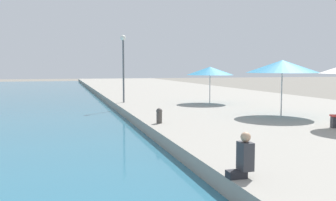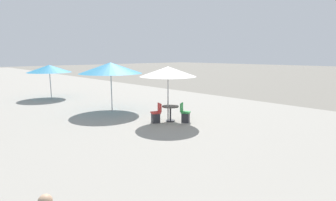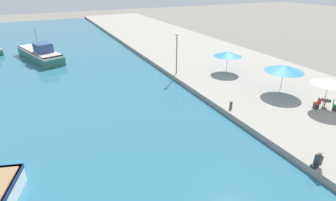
{
  "view_description": "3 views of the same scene",
  "coord_description": "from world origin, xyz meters",
  "views": [
    {
      "loc": [
        -3.38,
        0.09,
        2.88
      ],
      "look_at": [
        1.5,
        17.27,
        1.3
      ],
      "focal_mm": 40.0,
      "sensor_mm": 36.0,
      "label": 1
    },
    {
      "loc": [
        -0.78,
        3.23,
        3.63
      ],
      "look_at": [
        7.65,
        12.18,
        1.5
      ],
      "focal_mm": 28.0,
      "sensor_mm": 36.0,
      "label": 2
    },
    {
      "loc": [
        -12.68,
        0.09,
        10.39
      ],
      "look_at": [
        -4.0,
        18.0,
        1.1
      ],
      "focal_mm": 28.0,
      "sensor_mm": 36.0,
      "label": 3
    }
  ],
  "objects": [
    {
      "name": "quay_promenade",
      "position": [
        8.0,
        37.0,
        0.25
      ],
      "size": [
        16.0,
        90.0,
        0.5
      ],
      "color": "gray",
      "rests_on": "ground_plane"
    },
    {
      "name": "cafe_umbrella_white",
      "position": [
        6.97,
        16.14,
        2.94
      ],
      "size": [
        3.51,
        3.51,
        2.74
      ],
      "color": "#B7B7B7",
      "rests_on": "quay_promenade"
    },
    {
      "name": "cafe_umbrella_striped",
      "position": [
        6.12,
        23.31,
        2.66
      ],
      "size": [
        3.13,
        3.13,
        2.43
      ],
      "color": "#B7B7B7",
      "rests_on": "quay_promenade"
    },
    {
      "name": "person_at_quay",
      "position": [
        0.36,
        7.27,
        0.94
      ],
      "size": [
        0.54,
        0.36,
        1.0
      ],
      "color": "#232328",
      "rests_on": "quay_promenade"
    },
    {
      "name": "mooring_bollard",
      "position": [
        0.59,
        15.44,
        0.85
      ],
      "size": [
        0.26,
        0.26,
        0.65
      ],
      "color": "#4C4742",
      "rests_on": "quay_promenade"
    },
    {
      "name": "lamppost",
      "position": [
        0.66,
        25.4,
        3.6
      ],
      "size": [
        0.36,
        0.36,
        4.56
      ],
      "color": "#565B60",
      "rests_on": "quay_promenade"
    }
  ]
}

